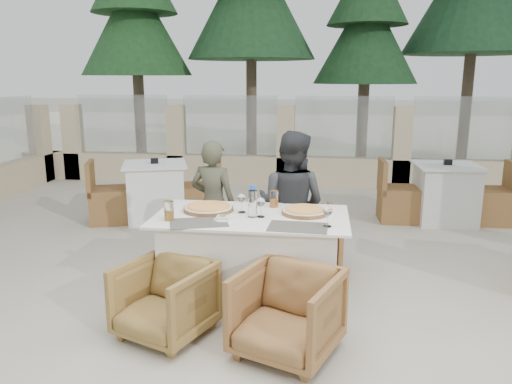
# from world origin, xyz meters

# --- Properties ---
(ground) EXTENTS (80.00, 80.00, 0.00)m
(ground) POSITION_xyz_m (0.00, 0.00, 0.00)
(ground) COLOR #BAB39F
(ground) RESTS_ON ground
(sand_patch) EXTENTS (30.00, 16.00, 0.01)m
(sand_patch) POSITION_xyz_m (0.00, 14.00, 0.01)
(sand_patch) COLOR #F5E9C8
(sand_patch) RESTS_ON ground
(perimeter_wall_far) EXTENTS (10.00, 0.34, 1.60)m
(perimeter_wall_far) POSITION_xyz_m (0.00, 4.80, 0.80)
(perimeter_wall_far) COLOR beige
(perimeter_wall_far) RESTS_ON ground
(pine_far_left) EXTENTS (2.42, 2.42, 5.50)m
(pine_far_left) POSITION_xyz_m (-3.50, 7.00, 2.75)
(pine_far_left) COLOR #214D23
(pine_far_left) RESTS_ON ground
(pine_mid_left) EXTENTS (2.86, 2.86, 6.50)m
(pine_mid_left) POSITION_xyz_m (-1.00, 7.50, 3.25)
(pine_mid_left) COLOR #1E4723
(pine_mid_left) RESTS_ON ground
(pine_centre) EXTENTS (2.20, 2.20, 5.00)m
(pine_centre) POSITION_xyz_m (1.50, 7.20, 2.50)
(pine_centre) COLOR #1C4220
(pine_centre) RESTS_ON ground
(pine_mid_right) EXTENTS (2.99, 2.99, 6.80)m
(pine_mid_right) POSITION_xyz_m (3.80, 7.80, 3.40)
(pine_mid_right) COLOR #1B4123
(pine_mid_right) RESTS_ON ground
(dining_table) EXTENTS (1.60, 0.90, 0.77)m
(dining_table) POSITION_xyz_m (0.08, -0.07, 0.39)
(dining_table) COLOR white
(dining_table) RESTS_ON ground
(placemat_near_left) EXTENTS (0.52, 0.42, 0.00)m
(placemat_near_left) POSITION_xyz_m (-0.30, -0.34, 0.77)
(placemat_near_left) COLOR #565149
(placemat_near_left) RESTS_ON dining_table
(placemat_near_right) EXTENTS (0.46, 0.32, 0.00)m
(placemat_near_right) POSITION_xyz_m (0.48, -0.35, 0.77)
(placemat_near_right) COLOR #514E46
(placemat_near_right) RESTS_ON dining_table
(pizza_left) EXTENTS (0.46, 0.46, 0.06)m
(pizza_left) POSITION_xyz_m (-0.31, 0.03, 0.80)
(pizza_left) COLOR orange
(pizza_left) RESTS_ON dining_table
(pizza_right) EXTENTS (0.50, 0.50, 0.05)m
(pizza_right) POSITION_xyz_m (0.52, 0.04, 0.80)
(pizza_right) COLOR orange
(pizza_right) RESTS_ON dining_table
(water_bottle) EXTENTS (0.10, 0.10, 0.26)m
(water_bottle) POSITION_xyz_m (0.10, -0.11, 0.90)
(water_bottle) COLOR #C0E0FD
(water_bottle) RESTS_ON dining_table
(wine_glass_centre) EXTENTS (0.08, 0.08, 0.18)m
(wine_glass_centre) POSITION_xyz_m (-0.01, 0.01, 0.86)
(wine_glass_centre) COLOR white
(wine_glass_centre) RESTS_ON dining_table
(wine_glass_near) EXTENTS (0.10, 0.10, 0.18)m
(wine_glass_near) POSITION_xyz_m (0.16, -0.11, 0.86)
(wine_glass_near) COLOR white
(wine_glass_near) RESTS_ON dining_table
(wine_glass_corner) EXTENTS (0.09, 0.09, 0.18)m
(wine_glass_corner) POSITION_xyz_m (0.70, -0.31, 0.86)
(wine_glass_corner) COLOR white
(wine_glass_corner) RESTS_ON dining_table
(beer_glass_left) EXTENTS (0.09, 0.09, 0.16)m
(beer_glass_left) POSITION_xyz_m (-0.55, -0.29, 0.85)
(beer_glass_left) COLOR orange
(beer_glass_left) RESTS_ON dining_table
(beer_glass_right) EXTENTS (0.08, 0.08, 0.15)m
(beer_glass_right) POSITION_xyz_m (0.24, 0.23, 0.85)
(beer_glass_right) COLOR orange
(beer_glass_right) RESTS_ON dining_table
(olive_dish) EXTENTS (0.15, 0.15, 0.04)m
(olive_dish) POSITION_xyz_m (-0.13, -0.24, 0.79)
(olive_dish) COLOR white
(olive_dish) RESTS_ON dining_table
(armchair_far_left) EXTENTS (0.72, 0.73, 0.54)m
(armchair_far_left) POSITION_xyz_m (-0.44, 0.86, 0.27)
(armchair_far_left) COLOR brown
(armchair_far_left) RESTS_ON ground
(armchair_far_right) EXTENTS (0.80, 0.81, 0.65)m
(armchair_far_right) POSITION_xyz_m (0.47, 0.73, 0.32)
(armchair_far_right) COLOR olive
(armchair_far_right) RESTS_ON ground
(armchair_near_left) EXTENTS (0.80, 0.80, 0.57)m
(armchair_near_left) POSITION_xyz_m (-0.47, -0.73, 0.28)
(armchair_near_left) COLOR olive
(armchair_near_left) RESTS_ON ground
(armchair_near_right) EXTENTS (0.85, 0.86, 0.61)m
(armchair_near_right) POSITION_xyz_m (0.44, -0.86, 0.30)
(armchair_near_right) COLOR olive
(armchair_near_right) RESTS_ON ground
(diner_left) EXTENTS (0.52, 0.40, 1.29)m
(diner_left) POSITION_xyz_m (-0.42, 0.72, 0.65)
(diner_left) COLOR #494A36
(diner_left) RESTS_ON ground
(diner_right) EXTENTS (0.82, 0.73, 1.41)m
(diner_right) POSITION_xyz_m (0.37, 0.56, 0.71)
(diner_right) COLOR #333537
(diner_right) RESTS_ON ground
(bg_table_a) EXTENTS (1.82, 1.30, 0.77)m
(bg_table_a) POSITION_xyz_m (-1.55, 2.28, 0.39)
(bg_table_a) COLOR white
(bg_table_a) RESTS_ON ground
(bg_table_b) EXTENTS (1.67, 0.89, 0.77)m
(bg_table_b) POSITION_xyz_m (2.28, 2.68, 0.39)
(bg_table_b) COLOR silver
(bg_table_b) RESTS_ON ground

